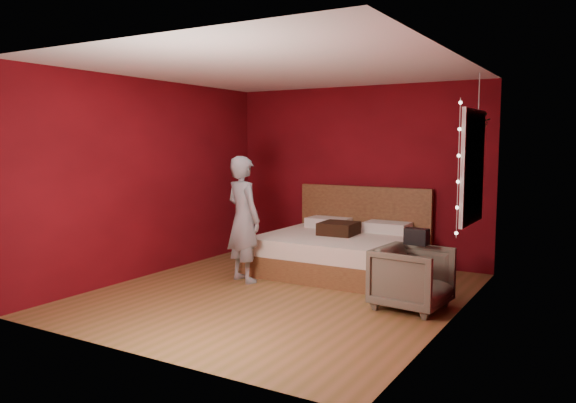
% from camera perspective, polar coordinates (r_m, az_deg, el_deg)
% --- Properties ---
extents(floor, '(4.50, 4.50, 0.00)m').
position_cam_1_polar(floor, '(6.70, -0.86, -9.31)').
color(floor, brown).
rests_on(floor, ground).
extents(room_walls, '(4.04, 4.54, 2.62)m').
position_cam_1_polar(room_walls, '(6.46, -0.88, 5.21)').
color(room_walls, maroon).
rests_on(room_walls, ground).
extents(window, '(0.05, 0.97, 1.27)m').
position_cam_1_polar(window, '(6.57, 18.22, 3.36)').
color(window, white).
rests_on(window, room_walls).
extents(fairy_lights, '(0.04, 0.04, 1.45)m').
position_cam_1_polar(fairy_lights, '(6.06, 16.92, 3.21)').
color(fairy_lights, silver).
rests_on(fairy_lights, room_walls).
extents(bed, '(2.05, 1.74, 1.13)m').
position_cam_1_polar(bed, '(7.79, 5.56, -4.94)').
color(bed, brown).
rests_on(bed, ground).
extents(person, '(0.68, 0.57, 1.60)m').
position_cam_1_polar(person, '(7.15, -4.55, -1.79)').
color(person, gray).
rests_on(person, ground).
extents(armchair, '(0.80, 0.78, 0.67)m').
position_cam_1_polar(armchair, '(6.16, 12.50, -7.59)').
color(armchair, '#5E594A').
rests_on(armchair, ground).
extents(handbag, '(0.26, 0.15, 0.18)m').
position_cam_1_polar(handbag, '(6.22, 12.94, -3.49)').
color(handbag, black).
rests_on(handbag, armchair).
extents(throw_pillow, '(0.50, 0.50, 0.17)m').
position_cam_1_polar(throw_pillow, '(7.74, 5.17, -2.74)').
color(throw_pillow, black).
rests_on(throw_pillow, bed).
extents(hanging_plant, '(0.35, 0.31, 0.84)m').
position_cam_1_polar(hanging_plant, '(7.19, 18.73, 7.08)').
color(hanging_plant, silver).
rests_on(hanging_plant, room_walls).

